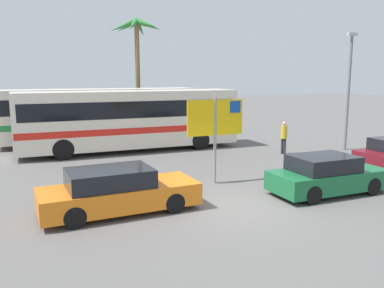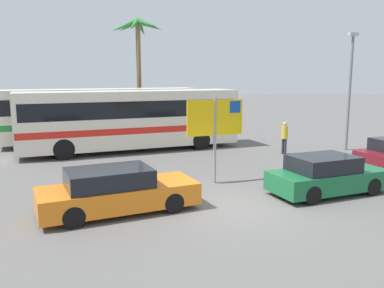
{
  "view_description": "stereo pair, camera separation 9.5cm",
  "coord_description": "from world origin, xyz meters",
  "px_view_note": "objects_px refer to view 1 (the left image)",
  "views": [
    {
      "loc": [
        -5.81,
        -10.42,
        3.98
      ],
      "look_at": [
        0.17,
        3.9,
        1.3
      ],
      "focal_mm": 37.45,
      "sensor_mm": 36.0,
      "label": 1
    },
    {
      "loc": [
        -5.72,
        -10.46,
        3.98
      ],
      "look_at": [
        0.17,
        3.9,
        1.3
      ],
      "focal_mm": 37.45,
      "sensor_mm": 36.0,
      "label": 2
    }
  ],
  "objects_px": {
    "ferry_sign": "(216,121)",
    "car_orange": "(117,191)",
    "pedestrian_by_bus": "(284,135)",
    "bus_front_coach": "(130,117)",
    "car_green": "(327,175)",
    "bus_rear_coach": "(101,113)"
  },
  "relations": [
    {
      "from": "car_orange",
      "to": "pedestrian_by_bus",
      "type": "height_order",
      "value": "pedestrian_by_bus"
    },
    {
      "from": "ferry_sign",
      "to": "car_green",
      "type": "distance_m",
      "value": 4.27
    },
    {
      "from": "bus_rear_coach",
      "to": "car_green",
      "type": "distance_m",
      "value": 14.57
    },
    {
      "from": "bus_rear_coach",
      "to": "pedestrian_by_bus",
      "type": "height_order",
      "value": "bus_rear_coach"
    },
    {
      "from": "bus_front_coach",
      "to": "ferry_sign",
      "type": "relative_size",
      "value": 3.58
    },
    {
      "from": "ferry_sign",
      "to": "pedestrian_by_bus",
      "type": "distance_m",
      "value": 6.82
    },
    {
      "from": "car_orange",
      "to": "pedestrian_by_bus",
      "type": "xyz_separation_m",
      "value": [
        9.71,
        5.48,
        0.34
      ]
    },
    {
      "from": "pedestrian_by_bus",
      "to": "bus_front_coach",
      "type": "bearing_deg",
      "value": -35.39
    },
    {
      "from": "bus_front_coach",
      "to": "car_orange",
      "type": "distance_m",
      "value": 9.86
    },
    {
      "from": "bus_rear_coach",
      "to": "ferry_sign",
      "type": "distance_m",
      "value": 11.15
    },
    {
      "from": "car_orange",
      "to": "bus_rear_coach",
      "type": "bearing_deg",
      "value": 79.1
    },
    {
      "from": "bus_front_coach",
      "to": "car_green",
      "type": "xyz_separation_m",
      "value": [
        4.18,
        -10.25,
        -1.15
      ]
    },
    {
      "from": "bus_rear_coach",
      "to": "car_orange",
      "type": "xyz_separation_m",
      "value": [
        -1.85,
        -12.75,
        -1.15
      ]
    },
    {
      "from": "car_green",
      "to": "pedestrian_by_bus",
      "type": "bearing_deg",
      "value": 66.13
    },
    {
      "from": "ferry_sign",
      "to": "car_green",
      "type": "bearing_deg",
      "value": -42.99
    },
    {
      "from": "bus_front_coach",
      "to": "car_orange",
      "type": "height_order",
      "value": "bus_front_coach"
    },
    {
      "from": "bus_front_coach",
      "to": "bus_rear_coach",
      "type": "relative_size",
      "value": 1.0
    },
    {
      "from": "ferry_sign",
      "to": "car_orange",
      "type": "bearing_deg",
      "value": -155.4
    },
    {
      "from": "ferry_sign",
      "to": "pedestrian_by_bus",
      "type": "relative_size",
      "value": 1.93
    },
    {
      "from": "ferry_sign",
      "to": "pedestrian_by_bus",
      "type": "xyz_separation_m",
      "value": [
        5.6,
        3.64,
        -1.35
      ]
    },
    {
      "from": "bus_front_coach",
      "to": "car_green",
      "type": "distance_m",
      "value": 11.13
    },
    {
      "from": "ferry_sign",
      "to": "car_orange",
      "type": "relative_size",
      "value": 0.69
    }
  ]
}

